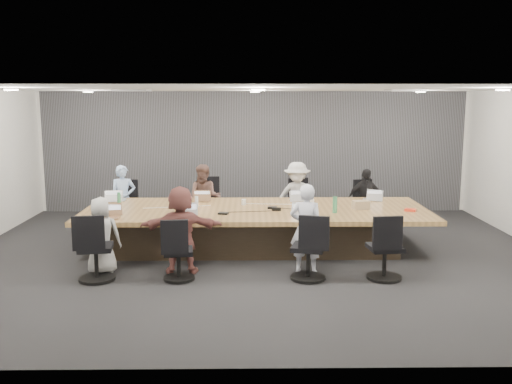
{
  "coord_description": "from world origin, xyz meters",
  "views": [
    {
      "loc": [
        -0.14,
        -9.32,
        2.69
      ],
      "look_at": [
        0.0,
        0.4,
        1.05
      ],
      "focal_mm": 40.0,
      "sensor_mm": 36.0,
      "label": 1
    }
  ],
  "objects_px": {
    "chair_2": "(295,208)",
    "person_1": "(205,198)",
    "laptop_2": "(299,200)",
    "laptop_3": "(371,199)",
    "bottle_green_left": "(119,199)",
    "person_5": "(181,230)",
    "chair_7": "(385,253)",
    "chair_4": "(96,253)",
    "chair_5": "(179,256)",
    "laptop_0": "(117,200)",
    "snack_packet": "(410,210)",
    "chair_6": "(308,253)",
    "mug_brown": "(105,205)",
    "laptop_4": "(110,218)",
    "bottle_clear": "(197,202)",
    "person_0": "(123,199)",
    "person_6": "(306,228)",
    "laptop_6": "(303,217)",
    "person_2": "(297,197)",
    "chair_0": "(127,210)",
    "laptop_5": "(185,218)",
    "person_4": "(101,236)",
    "bottle_green_right": "(335,205)",
    "person_3": "(365,200)",
    "canvas_bag": "(361,205)",
    "chair_1": "(206,207)",
    "chair_3": "(361,209)",
    "stapler": "(276,209)",
    "conference_table": "(256,227)"
  },
  "relations": [
    {
      "from": "laptop_2",
      "to": "chair_3",
      "type": "bearing_deg",
      "value": -155.61
    },
    {
      "from": "bottle_green_left",
      "to": "canvas_bag",
      "type": "bearing_deg",
      "value": -6.31
    },
    {
      "from": "laptop_5",
      "to": "bottle_green_left",
      "type": "relative_size",
      "value": 1.57
    },
    {
      "from": "laptop_2",
      "to": "laptop_3",
      "type": "xyz_separation_m",
      "value": [
        1.36,
        0.0,
        0.0
      ]
    },
    {
      "from": "chair_1",
      "to": "snack_packet",
      "type": "height_order",
      "value": "chair_1"
    },
    {
      "from": "person_1",
      "to": "person_4",
      "type": "height_order",
      "value": "person_1"
    },
    {
      "from": "laptop_0",
      "to": "laptop_2",
      "type": "xyz_separation_m",
      "value": [
        3.46,
        0.0,
        0.0
      ]
    },
    {
      "from": "laptop_4",
      "to": "bottle_green_right",
      "type": "relative_size",
      "value": 1.09
    },
    {
      "from": "person_0",
      "to": "person_5",
      "type": "height_order",
      "value": "person_5"
    },
    {
      "from": "chair_6",
      "to": "mug_brown",
      "type": "xyz_separation_m",
      "value": [
        -3.4,
        1.74,
        0.39
      ]
    },
    {
      "from": "chair_2",
      "to": "chair_4",
      "type": "xyz_separation_m",
      "value": [
        -3.21,
        -3.4,
        0.01
      ]
    },
    {
      "from": "chair_4",
      "to": "laptop_4",
      "type": "relative_size",
      "value": 2.75
    },
    {
      "from": "person_1",
      "to": "chair_0",
      "type": "bearing_deg",
      "value": 171.69
    },
    {
      "from": "person_2",
      "to": "person_5",
      "type": "bearing_deg",
      "value": -118.1
    },
    {
      "from": "chair_6",
      "to": "person_3",
      "type": "bearing_deg",
      "value": 78.73
    },
    {
      "from": "person_5",
      "to": "chair_7",
      "type": "bearing_deg",
      "value": 170.41
    },
    {
      "from": "person_1",
      "to": "bottle_green_left",
      "type": "distance_m",
      "value": 1.78
    },
    {
      "from": "chair_2",
      "to": "person_4",
      "type": "height_order",
      "value": "person_4"
    },
    {
      "from": "laptop_4",
      "to": "laptop_6",
      "type": "distance_m",
      "value": 3.12
    },
    {
      "from": "snack_packet",
      "to": "person_1",
      "type": "bearing_deg",
      "value": 156.02
    },
    {
      "from": "laptop_6",
      "to": "stapler",
      "type": "height_order",
      "value": "stapler"
    },
    {
      "from": "canvas_bag",
      "to": "laptop_6",
      "type": "bearing_deg",
      "value": -146.73
    },
    {
      "from": "chair_0",
      "to": "laptop_5",
      "type": "bearing_deg",
      "value": 124.53
    },
    {
      "from": "chair_0",
      "to": "mug_brown",
      "type": "xyz_separation_m",
      "value": [
        -0.03,
        -1.66,
        0.42
      ]
    },
    {
      "from": "laptop_2",
      "to": "person_6",
      "type": "distance_m",
      "value": 2.15
    },
    {
      "from": "chair_2",
      "to": "person_1",
      "type": "height_order",
      "value": "person_1"
    },
    {
      "from": "laptop_3",
      "to": "chair_2",
      "type": "bearing_deg",
      "value": -18.99
    },
    {
      "from": "laptop_6",
      "to": "person_2",
      "type": "bearing_deg",
      "value": 97.97
    },
    {
      "from": "bottle_green_right",
      "to": "chair_7",
      "type": "bearing_deg",
      "value": -66.99
    },
    {
      "from": "chair_4",
      "to": "laptop_0",
      "type": "bearing_deg",
      "value": 87.34
    },
    {
      "from": "chair_0",
      "to": "chair_5",
      "type": "height_order",
      "value": "chair_0"
    },
    {
      "from": "mug_brown",
      "to": "snack_packet",
      "type": "xyz_separation_m",
      "value": [
        5.3,
        -0.31,
        -0.04
      ]
    },
    {
      "from": "chair_0",
      "to": "bottle_green_right",
      "type": "relative_size",
      "value": 2.73
    },
    {
      "from": "chair_0",
      "to": "snack_packet",
      "type": "relative_size",
      "value": 4.1
    },
    {
      "from": "chair_7",
      "to": "laptop_4",
      "type": "bearing_deg",
      "value": 161.7
    },
    {
      "from": "chair_3",
      "to": "laptop_2",
      "type": "height_order",
      "value": "laptop_2"
    },
    {
      "from": "chair_2",
      "to": "snack_packet",
      "type": "xyz_separation_m",
      "value": [
        1.81,
        -1.97,
        0.36
      ]
    },
    {
      "from": "person_0",
      "to": "stapler",
      "type": "height_order",
      "value": "person_0"
    },
    {
      "from": "person_4",
      "to": "laptop_6",
      "type": "height_order",
      "value": "person_4"
    },
    {
      "from": "laptop_6",
      "to": "person_6",
      "type": "bearing_deg",
      "value": -79.65
    },
    {
      "from": "chair_5",
      "to": "laptop_0",
      "type": "relative_size",
      "value": 2.18
    },
    {
      "from": "chair_4",
      "to": "person_6",
      "type": "height_order",
      "value": "person_6"
    },
    {
      "from": "chair_7",
      "to": "bottle_green_left",
      "type": "distance_m",
      "value": 4.86
    },
    {
      "from": "laptop_4",
      "to": "bottle_clear",
      "type": "relative_size",
      "value": 1.54
    },
    {
      "from": "laptop_2",
      "to": "person_3",
      "type": "height_order",
      "value": "person_3"
    },
    {
      "from": "conference_table",
      "to": "person_3",
      "type": "xyz_separation_m",
      "value": [
        2.2,
        1.35,
        0.23
      ]
    },
    {
      "from": "chair_3",
      "to": "chair_4",
      "type": "bearing_deg",
      "value": 20.97
    },
    {
      "from": "person_0",
      "to": "person_5",
      "type": "relative_size",
      "value": 0.99
    },
    {
      "from": "mug_brown",
      "to": "chair_5",
      "type": "bearing_deg",
      "value": -49.46
    },
    {
      "from": "person_2",
      "to": "bottle_green_left",
      "type": "bearing_deg",
      "value": -155.44
    }
  ]
}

